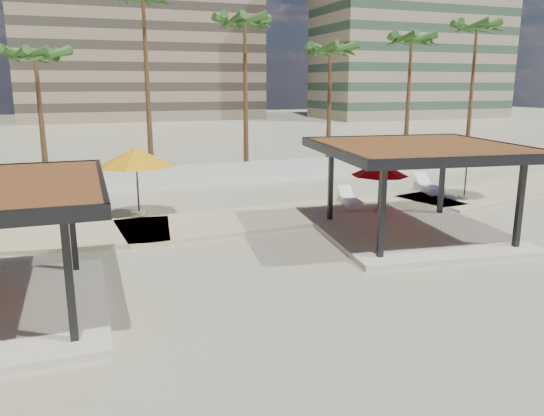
{
  "coord_description": "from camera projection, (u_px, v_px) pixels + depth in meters",
  "views": [
    {
      "loc": [
        -7.35,
        -14.23,
        5.79
      ],
      "look_at": [
        -0.84,
        3.28,
        1.4
      ],
      "focal_mm": 35.0,
      "sensor_mm": 36.0,
      "label": 1
    }
  ],
  "objects": [
    {
      "name": "umbrella_d",
      "position": [
        468.0,
        151.0,
        26.05
      ],
      "size": [
        3.25,
        3.25,
        2.76
      ],
      "rotation": [
        0.0,
        0.0,
        -0.05
      ],
      "color": "beige",
      "rests_on": "promenade"
    },
    {
      "name": "palm_d",
      "position": [
        143.0,
        5.0,
        30.68
      ],
      "size": [
        3.0,
        3.0,
        11.55
      ],
      "color": "brown",
      "rests_on": "ground"
    },
    {
      "name": "palm_e",
      "position": [
        245.0,
        28.0,
        32.52
      ],
      "size": [
        3.0,
        3.0,
        10.33
      ],
      "color": "brown",
      "rests_on": "ground"
    },
    {
      "name": "umbrella_b",
      "position": [
        136.0,
        157.0,
        22.76
      ],
      "size": [
        4.33,
        4.33,
        2.94
      ],
      "rotation": [
        0.0,
        0.0,
        -0.4
      ],
      "color": "beige",
      "rests_on": "promenade"
    },
    {
      "name": "promenade",
      "position": [
        296.0,
        211.0,
        24.46
      ],
      "size": [
        44.45,
        7.97,
        0.24
      ],
      "color": "#C6B284",
      "rests_on": "ground"
    },
    {
      "name": "building_east",
      "position": [
        413.0,
        14.0,
        89.37
      ],
      "size": [
        32.0,
        15.0,
        36.4
      ],
      "color": "gray",
      "rests_on": "ground"
    },
    {
      "name": "building_mid",
      "position": [
        140.0,
        30.0,
        86.06
      ],
      "size": [
        38.0,
        16.0,
        30.4
      ],
      "color": "#847259",
      "rests_on": "ground"
    },
    {
      "name": "palm_c",
      "position": [
        35.0,
        60.0,
        28.65
      ],
      "size": [
        3.0,
        3.0,
        8.13
      ],
      "color": "brown",
      "rests_on": "ground"
    },
    {
      "name": "lounger_b",
      "position": [
        350.0,
        201.0,
        25.18
      ],
      "size": [
        1.04,
        2.14,
        0.78
      ],
      "rotation": [
        0.0,
        0.0,
        1.38
      ],
      "color": "white",
      "rests_on": "promenade"
    },
    {
      "name": "lounger_c",
      "position": [
        428.0,
        188.0,
        28.23
      ],
      "size": [
        1.17,
        2.4,
        0.87
      ],
      "rotation": [
        0.0,
        0.0,
        1.38
      ],
      "color": "white",
      "rests_on": "promenade"
    },
    {
      "name": "palm_g",
      "position": [
        411.0,
        45.0,
        36.57
      ],
      "size": [
        3.0,
        3.0,
        9.61
      ],
      "color": "brown",
      "rests_on": "ground"
    },
    {
      "name": "pavilion_central",
      "position": [
        417.0,
        182.0,
        20.1
      ],
      "size": [
        7.98,
        7.98,
        3.6
      ],
      "rotation": [
        0.0,
        0.0,
        -0.13
      ],
      "color": "beige",
      "rests_on": "ground"
    },
    {
      "name": "palm_h",
      "position": [
        477.0,
        33.0,
        38.92
      ],
      "size": [
        3.0,
        3.0,
        10.71
      ],
      "color": "brown",
      "rests_on": "ground"
    },
    {
      "name": "boundary_wall",
      "position": [
        210.0,
        174.0,
        31.26
      ],
      "size": [
        56.0,
        0.3,
        1.2
      ],
      "primitive_type": "cube",
      "color": "silver",
      "rests_on": "ground"
    },
    {
      "name": "palm_f",
      "position": [
        330.0,
        55.0,
        35.07
      ],
      "size": [
        3.0,
        3.0,
        8.81
      ],
      "color": "brown",
      "rests_on": "ground"
    },
    {
      "name": "umbrella_c",
      "position": [
        380.0,
        169.0,
        23.37
      ],
      "size": [
        2.94,
        2.94,
        2.27
      ],
      "rotation": [
        0.0,
        0.0,
        0.17
      ],
      "color": "beige",
      "rests_on": "promenade"
    },
    {
      "name": "ground",
      "position": [
        333.0,
        271.0,
        16.8
      ],
      "size": [
        200.0,
        200.0,
        0.0
      ],
      "primitive_type": "plane",
      "color": "tan",
      "rests_on": "ground"
    }
  ]
}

